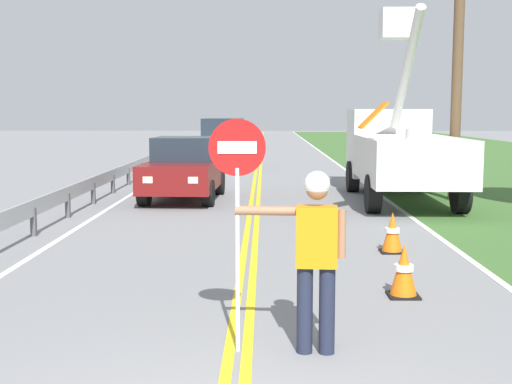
% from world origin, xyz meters
% --- Properties ---
extents(centerline_yellow_left, '(0.11, 110.00, 0.01)m').
position_xyz_m(centerline_yellow_left, '(-0.09, 20.00, 0.01)').
color(centerline_yellow_left, yellow).
rests_on(centerline_yellow_left, ground).
extents(centerline_yellow_right, '(0.11, 110.00, 0.01)m').
position_xyz_m(centerline_yellow_right, '(0.09, 20.00, 0.01)').
color(centerline_yellow_right, yellow).
rests_on(centerline_yellow_right, ground).
extents(edge_line_right, '(0.12, 110.00, 0.01)m').
position_xyz_m(edge_line_right, '(3.60, 20.00, 0.01)').
color(edge_line_right, silver).
rests_on(edge_line_right, ground).
extents(edge_line_left, '(0.12, 110.00, 0.01)m').
position_xyz_m(edge_line_left, '(-3.60, 20.00, 0.01)').
color(edge_line_left, silver).
rests_on(edge_line_left, ground).
extents(flagger_worker, '(1.09, 0.26, 1.83)m').
position_xyz_m(flagger_worker, '(0.76, 2.34, 1.05)').
color(flagger_worker, '#1E2338').
rests_on(flagger_worker, ground).
extents(stop_sign_paddle, '(0.56, 0.04, 2.33)m').
position_xyz_m(stop_sign_paddle, '(-0.01, 2.39, 1.71)').
color(stop_sign_paddle, silver).
rests_on(stop_sign_paddle, ground).
extents(utility_bucket_truck, '(2.76, 6.84, 5.20)m').
position_xyz_m(utility_bucket_truck, '(3.90, 14.25, 1.40)').
color(utility_bucket_truck, silver).
rests_on(utility_bucket_truck, ground).
extents(oncoming_sedan_nearest, '(2.05, 4.17, 1.70)m').
position_xyz_m(oncoming_sedan_nearest, '(-1.93, 14.12, 0.83)').
color(oncoming_sedan_nearest, maroon).
rests_on(oncoming_sedan_nearest, ground).
extents(oncoming_suv_second, '(2.00, 4.65, 2.10)m').
position_xyz_m(oncoming_suv_second, '(-1.51, 24.82, 1.06)').
color(oncoming_suv_second, silver).
rests_on(oncoming_suv_second, ground).
extents(utility_pole_near, '(1.80, 0.28, 7.95)m').
position_xyz_m(utility_pole_near, '(5.40, 14.15, 4.15)').
color(utility_pole_near, brown).
rests_on(utility_pole_near, ground).
extents(traffic_cone_lead, '(0.40, 0.40, 0.70)m').
position_xyz_m(traffic_cone_lead, '(2.07, 4.42, 0.34)').
color(traffic_cone_lead, orange).
rests_on(traffic_cone_lead, ground).
extents(traffic_cone_mid, '(0.40, 0.40, 0.70)m').
position_xyz_m(traffic_cone_mid, '(2.44, 7.20, 0.34)').
color(traffic_cone_mid, orange).
rests_on(traffic_cone_mid, ground).
extents(guardrail_left_shoulder, '(0.10, 32.00, 0.71)m').
position_xyz_m(guardrail_left_shoulder, '(-4.20, 14.34, 0.52)').
color(guardrail_left_shoulder, '#9EA0A3').
rests_on(guardrail_left_shoulder, ground).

